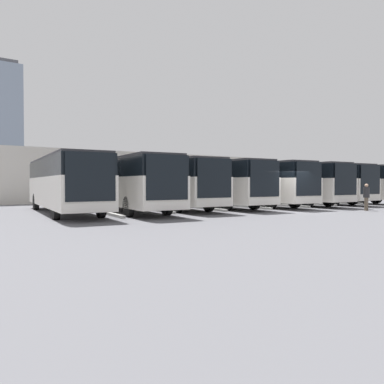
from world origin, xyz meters
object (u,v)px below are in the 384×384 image
at_px(bus_6, 124,182).
at_px(pedestrian, 366,196).
at_px(bus_2, 282,183).
at_px(bus_0, 331,183).
at_px(bus_3, 248,183).
at_px(bus_4, 209,182).
at_px(bus_7, 64,182).
at_px(bus_5, 166,182).
at_px(bus_1, 307,183).

distance_m(bus_6, pedestrian, 15.35).
bearing_deg(bus_2, bus_6, 4.46).
xyz_separation_m(bus_0, bus_3, (10.43, 0.13, 0.00)).
bearing_deg(bus_4, bus_7, 4.64).
distance_m(bus_3, bus_7, 13.92).
distance_m(bus_0, bus_3, 10.43).
distance_m(bus_2, bus_3, 3.49).
height_order(bus_0, bus_5, same).
xyz_separation_m(bus_1, bus_4, (10.43, -0.28, 0.00)).
xyz_separation_m(bus_7, pedestrian, (-16.67, 8.38, -0.88)).
bearing_deg(bus_0, bus_4, 3.41).
bearing_deg(bus_1, bus_4, 2.89).
relative_size(bus_0, bus_6, 1.00).
height_order(bus_1, bus_5, same).
bearing_deg(bus_0, bus_5, 2.62).
height_order(bus_5, bus_7, same).
distance_m(bus_6, bus_7, 3.53).
height_order(bus_0, bus_4, same).
bearing_deg(bus_5, bus_0, -177.38).
relative_size(bus_2, pedestrian, 7.35).
xyz_separation_m(bus_5, bus_6, (3.48, 0.92, 0.00)).
height_order(bus_2, bus_6, same).
relative_size(bus_2, bus_4, 1.00).
distance_m(bus_2, bus_4, 6.98).
bearing_deg(bus_7, bus_3, -176.94).
bearing_deg(bus_2, bus_4, -0.57).
height_order(bus_4, pedestrian, bus_4).
xyz_separation_m(bus_5, bus_7, (6.96, 0.34, 0.00)).
xyz_separation_m(bus_4, pedestrian, (-6.24, 8.42, -0.88)).
relative_size(bus_5, pedestrian, 7.35).
distance_m(bus_5, bus_7, 6.96).
distance_m(bus_4, bus_5, 3.49).
xyz_separation_m(bus_3, bus_5, (6.96, -0.67, 0.00)).
distance_m(bus_1, bus_3, 6.96).
distance_m(bus_0, bus_2, 6.97).
relative_size(bus_1, pedestrian, 7.35).
bearing_deg(bus_3, bus_7, 3.06).
height_order(bus_4, bus_7, same).
height_order(bus_1, bus_3, same).
xyz_separation_m(bus_4, bus_6, (6.96, 0.62, 0.00)).
height_order(bus_5, bus_6, same).
relative_size(bus_5, bus_6, 1.00).
bearing_deg(bus_0, bus_7, 3.94).
xyz_separation_m(bus_1, bus_7, (20.87, -0.24, 0.00)).
bearing_deg(bus_0, bus_3, 5.10).
distance_m(bus_5, pedestrian, 13.09).
xyz_separation_m(bus_1, bus_5, (13.91, -0.58, 0.00)).
bearing_deg(pedestrian, bus_5, 119.14).
xyz_separation_m(bus_2, bus_5, (10.43, -0.91, 0.00)).
xyz_separation_m(bus_2, pedestrian, (0.72, 7.82, -0.88)).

